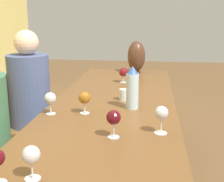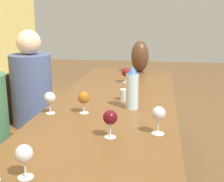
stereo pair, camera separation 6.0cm
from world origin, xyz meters
TOP-DOWN VIEW (x-y plane):
  - dining_table at (0.00, 0.00)m, footprint 2.80×0.84m
  - water_bottle at (-0.02, -0.14)m, footprint 0.08×0.08m
  - water_tumbler at (0.17, -0.07)m, footprint 0.07×0.07m
  - vase at (1.22, -0.10)m, footprint 0.18×0.18m
  - wine_glass_0 at (-0.51, -0.08)m, footprint 0.07×0.07m
  - wine_glass_1 at (-0.94, 0.17)m, footprint 0.07×0.07m
  - wine_glass_2 at (-0.15, 0.15)m, footprint 0.07×0.07m
  - wine_glass_4 at (-0.42, -0.31)m, footprint 0.07×0.07m
  - wine_glass_5 at (-0.19, 0.35)m, footprint 0.07×0.07m
  - wine_glass_6 at (0.75, -0.01)m, footprint 0.08×0.08m
  - chair_far at (0.35, 0.77)m, footprint 0.44×0.44m
  - person_far at (0.35, 0.69)m, footprint 0.32×0.32m

SIDE VIEW (x-z plane):
  - chair_far at x=0.35m, z-range 0.05..0.93m
  - person_far at x=0.35m, z-range 0.05..1.28m
  - dining_table at x=0.00m, z-range 0.31..1.07m
  - water_tumbler at x=0.17m, z-range 0.76..0.84m
  - wine_glass_6 at x=0.75m, z-range 0.78..0.92m
  - wine_glass_1 at x=-0.94m, z-range 0.79..0.92m
  - wine_glass_2 at x=-0.15m, z-range 0.79..0.92m
  - wine_glass_5 at x=-0.19m, z-range 0.79..0.92m
  - wine_glass_0 at x=-0.51m, z-range 0.79..0.93m
  - wine_glass_4 at x=-0.42m, z-range 0.79..0.94m
  - water_bottle at x=-0.02m, z-range 0.76..1.03m
  - vase at x=1.22m, z-range 0.76..1.09m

